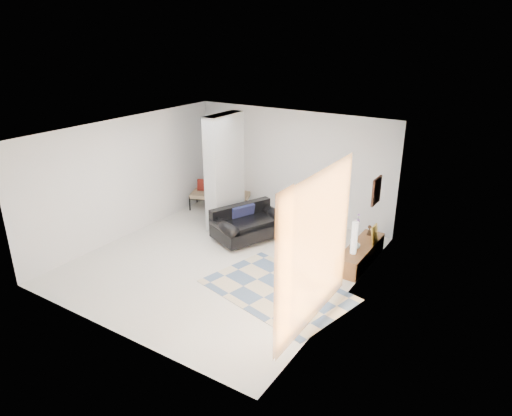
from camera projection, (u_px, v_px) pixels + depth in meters
The scene contains 17 objects.
floor at pixel (224, 260), 9.83m from camera, with size 6.00×6.00×0.00m, color silver.
ceiling at pixel (220, 131), 8.81m from camera, with size 6.00×6.00×0.00m, color white.
wall_back at pixel (292, 165), 11.68m from camera, with size 6.00×6.00×0.00m, color silver.
wall_front at pixel (105, 256), 6.96m from camera, with size 6.00×6.00×0.00m, color silver.
wall_left at pixel (128, 177), 10.69m from camera, with size 6.00×6.00×0.00m, color silver.
wall_right at pixel (349, 228), 7.94m from camera, with size 6.00×6.00×0.00m, color silver.
partition_column at pixel (225, 172), 11.13m from camera, with size 0.35×1.20×2.80m, color #A3A8AA.
hallway_door at pixel (225, 167), 12.83m from camera, with size 0.85×0.06×2.04m, color white.
curtain at pixel (317, 249), 7.06m from camera, with size 2.55×2.55×0.00m, color orange.
wall_art at pixel (377, 191), 9.03m from camera, with size 0.04×0.45×0.55m, color black.
media_console at pixel (361, 254), 9.65m from camera, with size 0.45×1.73×0.80m.
loveseat at pixel (248, 224), 10.75m from camera, with size 1.53×1.90×0.76m.
daybed at pixel (220, 193), 12.58m from camera, with size 1.73×1.23×0.77m.
area_rug at pixel (277, 290), 8.66m from camera, with size 2.69×1.79×0.01m, color #C2B494.
cylinder_lamp at pixel (354, 238), 9.12m from camera, with size 0.12×0.12×0.68m, color silver.
bronze_figurine at pixel (369, 230), 10.03m from camera, with size 0.11×0.11×0.23m, color #332216, non-canonical shape.
vase at pixel (356, 244), 9.41m from camera, with size 0.17×0.17×0.18m, color silver.
Camera 1 is at (5.28, -7.01, 4.61)m, focal length 32.00 mm.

